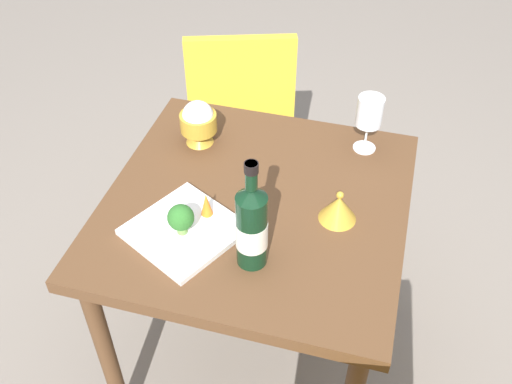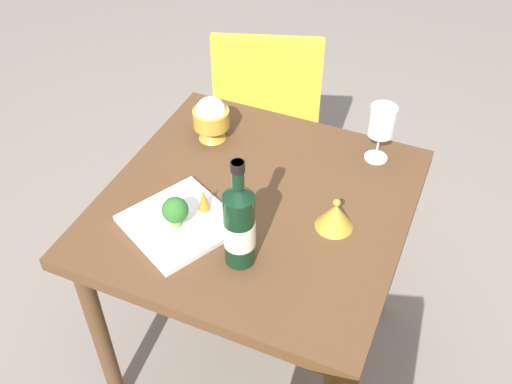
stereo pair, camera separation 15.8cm
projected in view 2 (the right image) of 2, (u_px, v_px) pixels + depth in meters
ground_plane at (256, 349)px, 2.10m from camera, size 8.00×8.00×0.00m
dining_table at (256, 225)px, 1.67m from camera, size 0.81×0.81×0.73m
chair_near_window at (268, 102)px, 2.31m from camera, size 0.51×0.51×0.85m
wine_bottle at (239, 225)px, 1.37m from camera, size 0.08×0.08×0.31m
wine_glass at (382, 122)px, 1.65m from camera, size 0.08×0.08×0.18m
rice_bowl at (211, 118)px, 1.76m from camera, size 0.11×0.11×0.14m
rice_bowl_lid at (335, 216)px, 1.51m from camera, size 0.10×0.10×0.09m
serving_plate at (180, 223)px, 1.53m from camera, size 0.34×0.34×0.02m
broccoli_floret at (175, 211)px, 1.48m from camera, size 0.07×0.07×0.09m
carrot_garnish_left at (204, 199)px, 1.53m from camera, size 0.03×0.03×0.07m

